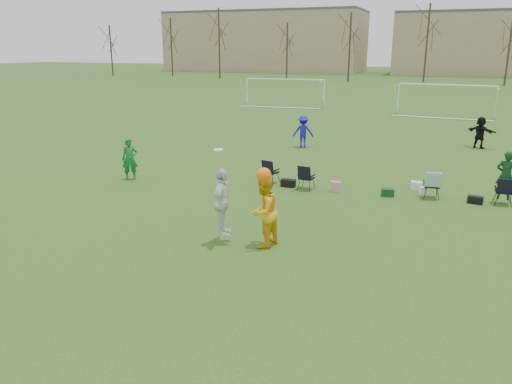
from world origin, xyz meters
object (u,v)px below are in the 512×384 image
at_px(goal_left, 285,85).
at_px(goal_mid, 446,91).
at_px(fielder_blue, 303,131).
at_px(fielder_green_near, 130,159).
at_px(center_contest, 247,207).
at_px(fielder_black, 480,132).

distance_m(goal_left, goal_mid, 14.14).
xyz_separation_m(fielder_blue, goal_mid, (6.86, 16.48, 1.06)).
relative_size(fielder_green_near, fielder_blue, 1.00).
relative_size(center_contest, goal_left, 0.36).
bearing_deg(goal_left, goal_mid, -13.13).
height_order(fielder_black, center_contest, center_contest).
bearing_deg(center_contest, fielder_green_near, 146.36).
distance_m(fielder_blue, goal_left, 19.84).
bearing_deg(goal_left, center_contest, -78.52).
xyz_separation_m(center_contest, goal_mid, (4.39, 30.50, 0.82)).
relative_size(fielder_blue, goal_left, 0.23).
height_order(fielder_green_near, center_contest, center_contest).
distance_m(fielder_green_near, center_contest, 8.62).
relative_size(fielder_green_near, fielder_black, 1.02).
bearing_deg(goal_mid, center_contest, -94.19).
distance_m(fielder_green_near, fielder_blue, 10.37).
xyz_separation_m(fielder_black, goal_mid, (-2.10, 13.21, 1.07)).
height_order(fielder_green_near, fielder_black, fielder_green_near).
distance_m(fielder_blue, fielder_black, 9.54).
height_order(fielder_black, goal_mid, goal_mid).
xyz_separation_m(fielder_blue, center_contest, (2.47, -14.02, 0.23)).
distance_m(center_contest, goal_left, 33.90).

